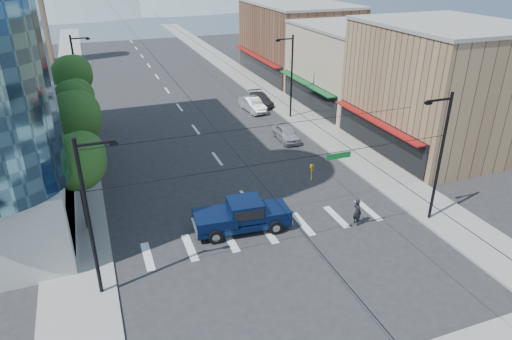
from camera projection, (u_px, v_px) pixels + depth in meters
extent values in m
plane|color=#28282B|center=(279.00, 243.00, 28.85)|extent=(160.00, 160.00, 0.00)
cube|color=gray|center=(71.00, 95.00, 58.82)|extent=(4.00, 120.00, 0.15)
cube|color=gray|center=(247.00, 79.00, 66.44)|extent=(4.00, 120.00, 0.15)
cube|color=#8C6B4C|center=(440.00, 89.00, 41.29)|extent=(12.00, 14.00, 11.00)
cube|color=tan|center=(356.00, 67.00, 53.55)|extent=(12.00, 14.00, 9.00)
cube|color=brown|center=(298.00, 41.00, 66.86)|extent=(12.00, 18.00, 10.00)
cube|color=#8C6B4C|center=(30.00, 6.00, 72.15)|extent=(4.00, 4.00, 18.00)
cylinder|color=black|center=(83.00, 199.00, 29.39)|extent=(0.28, 0.28, 4.55)
sphere|color=#22531B|center=(77.00, 162.00, 28.27)|extent=(3.64, 3.64, 3.64)
sphere|color=#22531B|center=(82.00, 153.00, 28.48)|extent=(2.86, 2.86, 2.86)
cylinder|color=black|center=(80.00, 154.00, 35.19)|extent=(0.28, 0.28, 5.11)
sphere|color=#22531B|center=(74.00, 118.00, 33.93)|extent=(4.09, 4.09, 4.09)
sphere|color=#22531B|center=(78.00, 111.00, 34.14)|extent=(3.21, 3.21, 3.21)
cylinder|color=black|center=(79.00, 128.00, 41.22)|extent=(0.28, 0.28, 4.55)
sphere|color=#22531B|center=(74.00, 100.00, 40.10)|extent=(3.64, 3.64, 3.64)
sphere|color=#22531B|center=(78.00, 95.00, 40.31)|extent=(2.86, 2.86, 2.86)
cylinder|color=black|center=(77.00, 104.00, 47.02)|extent=(0.28, 0.28, 5.11)
sphere|color=#22531B|center=(72.00, 76.00, 45.76)|extent=(4.09, 4.09, 4.09)
sphere|color=#22531B|center=(75.00, 71.00, 45.97)|extent=(3.21, 3.21, 3.21)
cylinder|color=black|center=(89.00, 222.00, 22.64)|extent=(0.20, 0.20, 9.00)
cylinder|color=black|center=(440.00, 160.00, 29.50)|extent=(0.20, 0.20, 9.00)
cylinder|color=black|center=(288.00, 160.00, 25.34)|extent=(21.60, 0.04, 0.04)
imported|color=gold|center=(312.00, 173.00, 26.27)|extent=(0.16, 0.20, 1.00)
cube|color=#0C6626|center=(339.00, 156.00, 26.47)|extent=(1.60, 0.06, 0.35)
cylinder|color=black|center=(77.00, 78.00, 48.84)|extent=(0.20, 0.20, 9.00)
cube|color=black|center=(80.00, 38.00, 47.37)|extent=(1.80, 0.12, 0.12)
cube|color=black|center=(88.00, 39.00, 47.66)|extent=(0.40, 0.25, 0.18)
cylinder|color=black|center=(292.00, 78.00, 48.94)|extent=(0.20, 0.20, 9.00)
cube|color=black|center=(285.00, 39.00, 46.89)|extent=(1.80, 0.12, 0.12)
cube|color=black|center=(278.00, 41.00, 46.68)|extent=(0.40, 0.25, 0.18)
cube|color=#071435|center=(242.00, 221.00, 30.01)|extent=(6.39, 2.75, 0.40)
cube|color=#071435|center=(274.00, 211.00, 30.36)|extent=(1.98, 2.29, 0.62)
cube|color=#071435|center=(245.00, 209.00, 29.68)|extent=(2.31, 2.26, 1.25)
cube|color=black|center=(245.00, 207.00, 29.63)|extent=(2.09, 2.28, 0.68)
cube|color=#071435|center=(215.00, 219.00, 29.34)|extent=(2.78, 2.47, 0.74)
cube|color=silver|center=(287.00, 215.00, 30.79)|extent=(0.31, 2.16, 0.40)
cube|color=silver|center=(195.00, 229.00, 29.23)|extent=(0.31, 2.16, 0.34)
cylinder|color=black|center=(276.00, 227.00, 29.63)|extent=(0.98, 0.41, 0.95)
cylinder|color=black|center=(266.00, 211.00, 31.50)|extent=(0.98, 0.41, 0.95)
cylinder|color=black|center=(216.00, 237.00, 28.64)|extent=(0.98, 0.41, 0.95)
cylinder|color=black|center=(209.00, 219.00, 30.51)|extent=(0.98, 0.41, 0.95)
imported|color=black|center=(357.00, 212.00, 30.49)|extent=(0.53, 0.74, 1.89)
imported|color=#B8B7BD|center=(286.00, 133.00, 44.46)|extent=(1.91, 4.38, 1.47)
imported|color=#BEBEBE|center=(253.00, 104.00, 52.71)|extent=(1.99, 4.86, 1.57)
imported|color=#333436|center=(261.00, 99.00, 54.74)|extent=(2.10, 4.91, 1.41)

